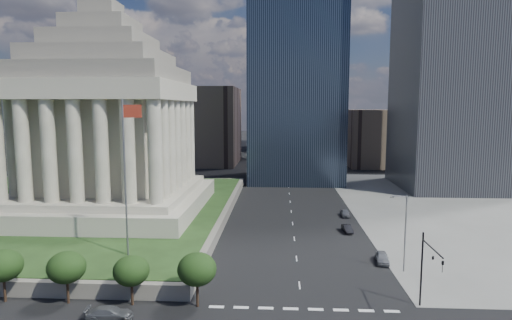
# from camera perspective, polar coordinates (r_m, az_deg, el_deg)

# --- Properties ---
(ground) EXTENTS (500.00, 500.00, 0.00)m
(ground) POSITION_cam_1_polar(r_m,az_deg,el_deg) (130.16, 4.20, -2.21)
(ground) COLOR black
(ground) RESTS_ON ground
(plaza_terrace) EXTENTS (66.00, 70.00, 1.80)m
(plaza_terrace) POSITION_cam_1_polar(r_m,az_deg,el_deg) (91.43, -24.82, -6.24)
(plaza_terrace) COLOR #645F56
(plaza_terrace) RESTS_ON ground
(plaza_lawn) EXTENTS (64.00, 68.00, 0.10)m
(plaza_lawn) POSITION_cam_1_polar(r_m,az_deg,el_deg) (91.23, -24.85, -5.66)
(plaza_lawn) COLOR #1E3515
(plaza_lawn) RESTS_ON plaza_terrace
(war_memorial) EXTENTS (34.00, 34.00, 39.00)m
(war_memorial) POSITION_cam_1_polar(r_m,az_deg,el_deg) (82.68, -19.41, 7.00)
(war_memorial) COLOR gray
(war_memorial) RESTS_ON plaza_lawn
(flagpole) EXTENTS (2.52, 0.24, 20.00)m
(flagpole) POSITION_cam_1_polar(r_m,az_deg,el_deg) (56.43, -16.93, -1.18)
(flagpole) COLOR slate
(flagpole) RESTS_ON plaza_lawn
(midrise_glass) EXTENTS (26.00, 26.00, 60.00)m
(midrise_glass) POSITION_cam_1_polar(r_m,az_deg,el_deg) (123.86, 5.31, 11.23)
(midrise_glass) COLOR black
(midrise_glass) RESTS_ON ground
(building_filler_ne) EXTENTS (20.00, 30.00, 20.00)m
(building_filler_ne) POSITION_cam_1_polar(r_m,az_deg,el_deg) (162.52, 15.40, 2.95)
(building_filler_ne) COLOR brown
(building_filler_ne) RESTS_ON ground
(building_filler_nw) EXTENTS (24.00, 30.00, 28.00)m
(building_filler_nw) POSITION_cam_1_polar(r_m,az_deg,el_deg) (160.96, -6.73, 4.54)
(building_filler_nw) COLOR brown
(building_filler_nw) RESTS_ON ground
(traffic_signal_ne) EXTENTS (0.30, 5.74, 8.00)m
(traffic_signal_ne) POSITION_cam_1_polar(r_m,az_deg,el_deg) (47.39, 21.96, -12.75)
(traffic_signal_ne) COLOR black
(traffic_signal_ne) RESTS_ON ground
(street_lamp_north) EXTENTS (2.13, 0.22, 10.00)m
(street_lamp_north) POSITION_cam_1_polar(r_m,az_deg,el_deg) (57.78, 19.14, -8.63)
(street_lamp_north) COLOR slate
(street_lamp_north) RESTS_ON ground
(suv_grey) EXTENTS (4.77, 2.39, 1.33)m
(suv_grey) POSITION_cam_1_polar(r_m,az_deg,el_deg) (47.10, -18.95, -18.78)
(suv_grey) COLOR #4D4F53
(suv_grey) RESTS_ON ground
(parked_sedan_near) EXTENTS (2.19, 4.31, 1.41)m
(parked_sedan_near) POSITION_cam_1_polar(r_m,az_deg,el_deg) (61.64, 16.47, -12.37)
(parked_sedan_near) COLOR gray
(parked_sedan_near) RESTS_ON ground
(parked_sedan_mid) EXTENTS (3.86, 1.61, 1.24)m
(parked_sedan_mid) POSITION_cam_1_polar(r_m,az_deg,el_deg) (74.26, 12.07, -8.95)
(parked_sedan_mid) COLOR black
(parked_sedan_mid) RESTS_ON ground
(parked_sedan_far) EXTENTS (1.60, 3.82, 1.29)m
(parked_sedan_far) POSITION_cam_1_polar(r_m,az_deg,el_deg) (84.64, 11.79, -6.94)
(parked_sedan_far) COLOR slate
(parked_sedan_far) RESTS_ON ground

